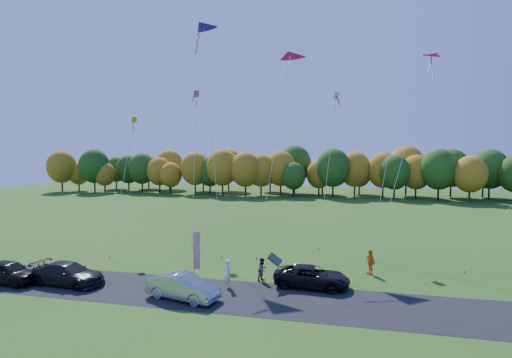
% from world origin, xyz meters
% --- Properties ---
extents(ground, '(160.00, 160.00, 0.00)m').
position_xyz_m(ground, '(0.00, 0.00, 0.00)').
color(ground, '#244D14').
extents(asphalt_strip, '(90.00, 6.00, 0.01)m').
position_xyz_m(asphalt_strip, '(0.00, -4.00, 0.01)').
color(asphalt_strip, black).
rests_on(asphalt_strip, ground).
extents(tree_line, '(116.00, 12.00, 10.00)m').
position_xyz_m(tree_line, '(0.00, 55.00, 0.00)').
color(tree_line, '#1E4711').
rests_on(tree_line, ground).
extents(black_suv, '(5.37, 2.70, 1.46)m').
position_xyz_m(black_suv, '(5.64, -1.05, 0.73)').
color(black_suv, black).
rests_on(black_suv, ground).
extents(silver_sedan, '(5.13, 2.76, 1.60)m').
position_xyz_m(silver_sedan, '(-2.21, -5.21, 0.80)').
color(silver_sedan, '#A9A9AE').
rests_on(silver_sedan, ground).
extents(dark_truck_a, '(5.50, 2.58, 1.55)m').
position_xyz_m(dark_truck_a, '(-11.28, -4.47, 0.78)').
color(dark_truck_a, black).
rests_on(dark_truck_a, ground).
extents(dark_truck_b, '(4.90, 2.24, 1.63)m').
position_xyz_m(dark_truck_b, '(-15.70, -5.19, 0.82)').
color(dark_truck_b, black).
rests_on(dark_truck_b, ground).
extents(person_tailgate_a, '(0.65, 0.81, 1.95)m').
position_xyz_m(person_tailgate_a, '(-0.04, -2.45, 0.97)').
color(person_tailgate_a, white).
rests_on(person_tailgate_a, ground).
extents(person_tailgate_b, '(0.94, 1.02, 1.68)m').
position_xyz_m(person_tailgate_b, '(2.00, -0.53, 0.84)').
color(person_tailgate_b, gray).
rests_on(person_tailgate_b, ground).
extents(person_east, '(0.93, 1.22, 1.93)m').
position_xyz_m(person_east, '(9.76, 2.87, 0.96)').
color(person_east, orange).
rests_on(person_east, ground).
extents(feather_flag, '(0.48, 0.16, 3.68)m').
position_xyz_m(feather_flag, '(-2.76, -1.52, 2.24)').
color(feather_flag, '#999999').
rests_on(feather_flag, ground).
extents(kite_delta_blue, '(6.58, 10.51, 24.93)m').
position_xyz_m(kite_delta_blue, '(-5.31, 9.18, 11.96)').
color(kite_delta_blue, '#4C3F33').
rests_on(kite_delta_blue, ground).
extents(kite_parafoil_orange, '(7.13, 12.95, 31.06)m').
position_xyz_m(kite_parafoil_orange, '(12.73, 13.02, 15.36)').
color(kite_parafoil_orange, '#4C3F33').
rests_on(kite_parafoil_orange, ground).
extents(kite_delta_red, '(3.11, 10.26, 21.26)m').
position_xyz_m(kite_delta_red, '(1.14, 9.76, 10.57)').
color(kite_delta_red, '#4C3F33').
rests_on(kite_delta_red, ground).
extents(kite_parafoil_rainbow, '(6.76, 6.57, 19.07)m').
position_xyz_m(kite_parafoil_rainbow, '(12.88, 9.32, 9.41)').
color(kite_parafoil_rainbow, '#4C3F33').
rests_on(kite_parafoil_rainbow, ground).
extents(kite_diamond_yellow, '(1.94, 7.65, 13.41)m').
position_xyz_m(kite_diamond_yellow, '(-13.22, 6.01, 6.54)').
color(kite_diamond_yellow, '#4C3F33').
rests_on(kite_diamond_yellow, ground).
extents(kite_diamond_white, '(2.02, 5.28, 16.01)m').
position_xyz_m(kite_diamond_white, '(6.03, 12.08, 7.87)').
color(kite_diamond_white, '#4C3F33').
rests_on(kite_diamond_white, ground).
extents(kite_diamond_pink, '(2.26, 6.33, 16.51)m').
position_xyz_m(kite_diamond_pink, '(-7.62, 10.41, 8.05)').
color(kite_diamond_pink, '#4C3F33').
rests_on(kite_diamond_pink, ground).
extents(kite_diamond_blue_low, '(6.31, 3.87, 8.10)m').
position_xyz_m(kite_diamond_blue_low, '(19.78, 6.37, 3.81)').
color(kite_diamond_blue_low, '#4C3F33').
rests_on(kite_diamond_blue_low, ground).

